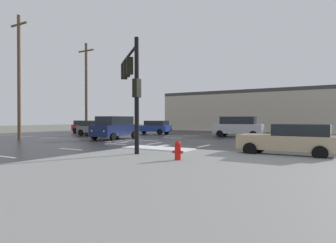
{
  "coord_description": "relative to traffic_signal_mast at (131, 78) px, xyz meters",
  "views": [
    {
      "loc": [
        14.21,
        -17.84,
        1.87
      ],
      "look_at": [
        -0.22,
        5.5,
        1.58
      ],
      "focal_mm": 31.31,
      "sensor_mm": 36.0,
      "label": 1
    }
  ],
  "objects": [
    {
      "name": "utility_pole_mid",
      "position": [
        -14.38,
        2.47,
        1.57
      ],
      "size": [
        2.2,
        0.28,
        10.79
      ],
      "color": "brown",
      "rests_on": "ground_plane"
    },
    {
      "name": "ground_plane",
      "position": [
        -4.3,
        5.55,
        -4.04
      ],
      "size": [
        120.0,
        120.0,
        0.0
      ],
      "primitive_type": "plane",
      "color": "slate"
    },
    {
      "name": "suv_silver",
      "position": [
        0.41,
        16.55,
        -2.95
      ],
      "size": [
        4.98,
        2.55,
        2.03
      ],
      "rotation": [
        0.0,
        0.0,
        0.1
      ],
      "color": "#B7BABF",
      "rests_on": "road_asphalt"
    },
    {
      "name": "sidewalk_corner",
      "position": [
        7.7,
        -6.45,
        -3.97
      ],
      "size": [
        18.0,
        18.0,
        0.14
      ],
      "primitive_type": "cube",
      "color": "gray",
      "rests_on": "ground_plane"
    },
    {
      "name": "sedan_red",
      "position": [
        -18.12,
        13.78,
        -3.19
      ],
      "size": [
        4.58,
        2.13,
        1.58
      ],
      "rotation": [
        0.0,
        0.0,
        -0.03
      ],
      "color": "#B21919",
      "rests_on": "road_asphalt"
    },
    {
      "name": "strip_building_background",
      "position": [
        -3.49,
        32.3,
        -1.07
      ],
      "size": [
        24.63,
        8.0,
        5.95
      ],
      "color": "#BCB29E",
      "rests_on": "ground_plane"
    },
    {
      "name": "sedan_grey",
      "position": [
        -13.08,
        10.27,
        -3.19
      ],
      "size": [
        4.55,
        2.04,
        1.58
      ],
      "rotation": [
        0.0,
        0.0,
        0.0
      ],
      "color": "slate",
      "rests_on": "road_asphalt"
    },
    {
      "name": "fire_hydrant",
      "position": [
        3.86,
        -1.73,
        -3.51
      ],
      "size": [
        0.48,
        0.26,
        0.79
      ],
      "color": "red",
      "rests_on": "sidewalk_corner"
    },
    {
      "name": "road_asphalt",
      "position": [
        -4.3,
        5.55,
        -4.03
      ],
      "size": [
        44.0,
        44.0,
        0.02
      ],
      "primitive_type": "cube",
      "color": "#232326",
      "rests_on": "ground_plane"
    },
    {
      "name": "lane_markings",
      "position": [
        -3.09,
        4.17,
        -4.02
      ],
      "size": [
        36.15,
        36.15,
        0.01
      ],
      "color": "silver",
      "rests_on": "road_asphalt"
    },
    {
      "name": "sedan_tan",
      "position": [
        7.5,
        2.92,
        -3.19
      ],
      "size": [
        4.55,
        2.04,
        1.58
      ],
      "rotation": [
        0.0,
        0.0,
        3.15
      ],
      "color": "tan",
      "rests_on": "road_asphalt"
    },
    {
      "name": "utility_pole_far",
      "position": [
        -14.17,
        9.88,
        1.15
      ],
      "size": [
        2.2,
        0.28,
        9.94
      ],
      "color": "brown",
      "rests_on": "ground_plane"
    },
    {
      "name": "traffic_signal_mast",
      "position": [
        0.0,
        0.0,
        0.0
      ],
      "size": [
        3.64,
        3.27,
        5.66
      ],
      "rotation": [
        0.0,
        0.0,
        2.42
      ],
      "color": "black",
      "rests_on": "sidewalk_corner"
    },
    {
      "name": "sedan_blue",
      "position": [
        -9.67,
        15.98,
        -3.19
      ],
      "size": [
        4.68,
        2.45,
        1.58
      ],
      "rotation": [
        0.0,
        0.0,
        3.26
      ],
      "color": "navy",
      "rests_on": "road_asphalt"
    },
    {
      "name": "suv_navy",
      "position": [
        -7.88,
        7.46,
        -2.95
      ],
      "size": [
        2.59,
        4.99,
        2.03
      ],
      "rotation": [
        0.0,
        0.0,
        -1.46
      ],
      "color": "#141E47",
      "rests_on": "road_asphalt"
    },
    {
      "name": "snow_strip_curbside",
      "position": [
        0.7,
        1.55,
        -3.87
      ],
      "size": [
        4.0,
        1.6,
        0.06
      ],
      "primitive_type": "cube",
      "color": "white",
      "rests_on": "sidewalk_corner"
    }
  ]
}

